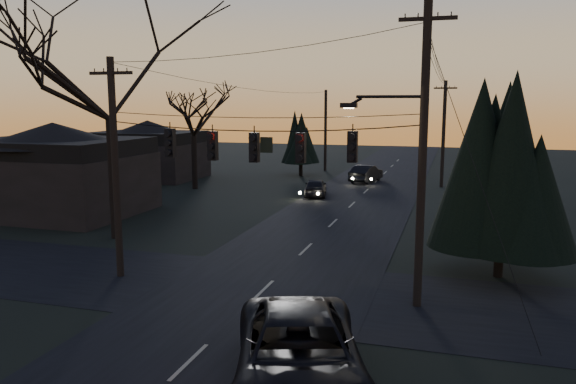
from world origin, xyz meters
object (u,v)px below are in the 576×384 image
(utility_pole_far_r, at_px, (441,187))
(sedan_oncoming_a, at_px, (316,187))
(utility_pole_right, at_px, (417,306))
(evergreen_right, at_px, (504,170))
(utility_pole_far_l, at_px, (325,171))
(bare_tree_left, at_px, (107,70))
(sedan_oncoming_b, at_px, (366,174))
(suv_near, at_px, (299,355))
(utility_pole_left, at_px, (121,276))

(utility_pole_far_r, bearing_deg, sedan_oncoming_a, -140.21)
(utility_pole_right, relative_size, evergreen_right, 1.37)
(utility_pole_far_l, xyz_separation_m, bare_tree_left, (-3.84, -30.55, 8.37))
(utility_pole_right, distance_m, sedan_oncoming_b, 29.80)
(bare_tree_left, distance_m, evergreen_right, 18.68)
(evergreen_right, distance_m, suv_near, 12.45)
(utility_pole_left, xyz_separation_m, bare_tree_left, (-3.84, 5.45, 8.37))
(utility_pole_left, distance_m, utility_pole_far_l, 36.00)
(utility_pole_far_r, distance_m, sedan_oncoming_b, 6.44)
(utility_pole_far_l, relative_size, bare_tree_left, 0.67)
(sedan_oncoming_a, distance_m, sedan_oncoming_b, 8.70)
(evergreen_right, bearing_deg, suv_near, -115.38)
(utility_pole_left, height_order, bare_tree_left, bare_tree_left)
(utility_pole_right, bearing_deg, utility_pole_left, 180.00)
(utility_pole_left, bearing_deg, bare_tree_left, 125.20)
(utility_pole_right, distance_m, utility_pole_far_r, 28.00)
(bare_tree_left, bearing_deg, sedan_oncoming_a, 66.53)
(evergreen_right, bearing_deg, utility_pole_left, -163.52)
(bare_tree_left, relative_size, evergreen_right, 1.64)
(bare_tree_left, bearing_deg, utility_pole_far_r, 55.77)
(suv_near, distance_m, sedan_oncoming_b, 35.93)
(utility_pole_far_r, bearing_deg, utility_pole_left, -112.33)
(utility_pole_far_r, relative_size, bare_tree_left, 0.71)
(utility_pole_far_r, height_order, sedan_oncoming_b, utility_pole_far_r)
(utility_pole_far_r, relative_size, suv_near, 1.31)
(evergreen_right, xyz_separation_m, suv_near, (-5.14, -10.83, -3.34))
(utility_pole_right, relative_size, sedan_oncoming_a, 2.62)
(utility_pole_right, distance_m, suv_near, 7.04)
(utility_pole_far_r, height_order, utility_pole_far_l, utility_pole_far_r)
(utility_pole_far_r, distance_m, evergreen_right, 24.30)
(sedan_oncoming_b, bearing_deg, bare_tree_left, 81.12)
(evergreen_right, relative_size, suv_near, 1.12)
(bare_tree_left, distance_m, sedan_oncoming_b, 26.46)
(sedan_oncoming_a, xyz_separation_m, sedan_oncoming_b, (2.40, 8.36, 0.08))
(utility_pole_right, height_order, suv_near, utility_pole_right)
(suv_near, height_order, sedan_oncoming_b, suv_near)
(sedan_oncoming_a, height_order, sedan_oncoming_b, sedan_oncoming_b)
(utility_pole_right, distance_m, bare_tree_left, 18.31)
(utility_pole_far_l, height_order, sedan_oncoming_a, utility_pole_far_l)
(sedan_oncoming_a, bearing_deg, bare_tree_left, 55.41)
(utility_pole_far_r, relative_size, evergreen_right, 1.16)
(evergreen_right, bearing_deg, utility_pole_far_r, 96.81)
(sedan_oncoming_b, bearing_deg, suv_near, 108.43)
(utility_pole_left, relative_size, suv_near, 1.31)
(utility_pole_left, bearing_deg, utility_pole_right, 0.00)
(utility_pole_right, xyz_separation_m, sedan_oncoming_a, (-8.70, 20.75, 0.65))
(utility_pole_left, bearing_deg, utility_pole_far_r, 67.67)
(utility_pole_right, xyz_separation_m, utility_pole_far_r, (0.00, 28.00, 0.00))
(bare_tree_left, bearing_deg, evergreen_right, -3.80)
(utility_pole_far_r, height_order, sedan_oncoming_a, utility_pole_far_r)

